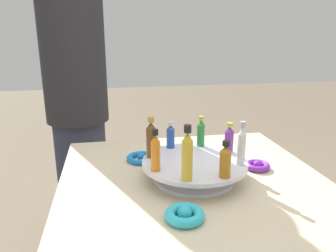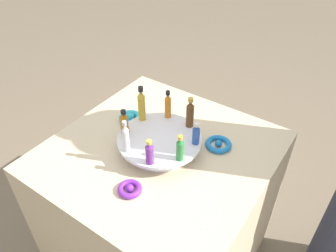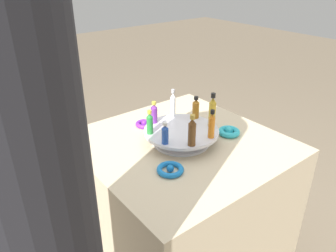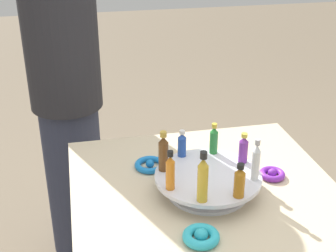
% 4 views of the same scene
% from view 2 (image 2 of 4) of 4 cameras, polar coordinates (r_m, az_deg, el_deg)
% --- Properties ---
extents(party_table, '(0.81, 0.81, 0.73)m').
position_cam_2_polar(party_table, '(1.53, -1.19, -14.31)').
color(party_table, beige).
rests_on(party_table, ground_plane).
extents(display_stand, '(0.32, 0.32, 0.06)m').
position_cam_2_polar(display_stand, '(1.23, -1.44, -2.88)').
color(display_stand, silver).
rests_on(display_stand, party_table).
extents(bottle_purple, '(0.03, 0.03, 0.10)m').
position_cam_2_polar(bottle_purple, '(1.09, -3.23, -4.67)').
color(bottle_purple, '#702D93').
rests_on(bottle_purple, display_stand).
extents(bottle_green, '(0.03, 0.03, 0.10)m').
position_cam_2_polar(bottle_green, '(1.10, 2.11, -3.98)').
color(bottle_green, '#288438').
rests_on(bottle_green, display_stand).
extents(bottle_blue, '(0.03, 0.03, 0.09)m').
position_cam_2_polar(bottle_blue, '(1.17, 4.91, -1.44)').
color(bottle_blue, '#234CAD').
rests_on(bottle_blue, display_stand).
extents(bottle_brown, '(0.03, 0.03, 0.13)m').
position_cam_2_polar(bottle_brown, '(1.24, 3.86, 2.20)').
color(bottle_brown, brown).
rests_on(bottle_brown, display_stand).
extents(bottle_orange, '(0.03, 0.03, 0.12)m').
position_cam_2_polar(bottle_orange, '(1.28, -0.02, 3.65)').
color(bottle_orange, orange).
rests_on(bottle_orange, display_stand).
extents(bottle_gold, '(0.03, 0.03, 0.15)m').
position_cam_2_polar(bottle_gold, '(1.27, -4.62, 3.70)').
color(bottle_gold, gold).
rests_on(bottle_gold, display_stand).
extents(bottle_amber, '(0.03, 0.03, 0.10)m').
position_cam_2_polar(bottle_amber, '(1.22, -7.62, 0.60)').
color(bottle_amber, '#AD6B19').
rests_on(bottle_amber, display_stand).
extents(bottle_clear, '(0.02, 0.02, 0.13)m').
position_cam_2_polar(bottle_clear, '(1.13, -7.36, -2.02)').
color(bottle_clear, silver).
rests_on(bottle_clear, display_stand).
extents(ribbon_bow_teal, '(0.10, 0.10, 0.04)m').
position_cam_2_polar(ribbon_bow_teal, '(1.40, -6.58, 1.48)').
color(ribbon_bow_teal, '#2DB7CC').
rests_on(ribbon_bow_teal, party_table).
extents(ribbon_bow_purple, '(0.08, 0.08, 0.03)m').
position_cam_2_polar(ribbon_bow_purple, '(1.11, -6.68, -10.83)').
color(ribbon_bow_purple, purple).
rests_on(ribbon_bow_purple, party_table).
extents(ribbon_bow_blue, '(0.10, 0.10, 0.03)m').
position_cam_2_polar(ribbon_bow_blue, '(1.28, 8.78, -3.14)').
color(ribbon_bow_blue, blue).
rests_on(ribbon_bow_blue, party_table).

